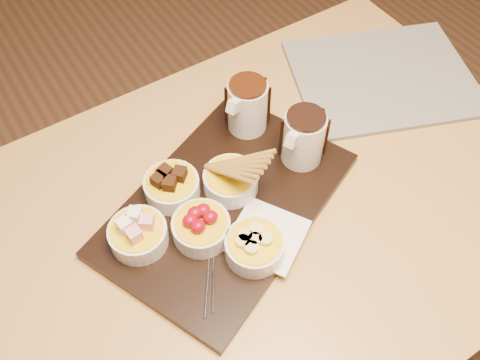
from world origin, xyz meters
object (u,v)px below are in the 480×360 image
bowl_strawberries (201,228)px  pitcher_dark_chocolate (303,138)px  newspaper (383,77)px  serving_board (226,204)px  dining_table (252,239)px  pitcher_milk_chocolate (247,107)px

bowl_strawberries → pitcher_dark_chocolate: bearing=10.6°
bowl_strawberries → newspaper: 0.56m
bowl_strawberries → serving_board: bearing=26.9°
bowl_strawberries → pitcher_dark_chocolate: pitcher_dark_chocolate is taller
serving_board → pitcher_dark_chocolate: (0.18, 0.01, 0.06)m
dining_table → pitcher_milk_chocolate: pitcher_milk_chocolate is taller
dining_table → pitcher_dark_chocolate: bearing=18.1°
dining_table → serving_board: (-0.04, 0.04, 0.11)m
dining_table → serving_board: size_ratio=2.61×
serving_board → newspaper: 0.48m
pitcher_dark_chocolate → pitcher_milk_chocolate: same height
dining_table → bowl_strawberries: bearing=-179.6°
newspaper → serving_board: bearing=-146.2°
serving_board → pitcher_milk_chocolate: 0.20m
dining_table → pitcher_dark_chocolate: pitcher_dark_chocolate is taller
pitcher_dark_chocolate → bowl_strawberries: bearing=167.3°
pitcher_dark_chocolate → newspaper: size_ratio=0.28×
pitcher_dark_chocolate → pitcher_milk_chocolate: 0.13m
bowl_strawberries → pitcher_dark_chocolate: 0.25m
pitcher_dark_chocolate → newspaper: 0.31m
bowl_strawberries → pitcher_dark_chocolate: size_ratio=0.94×
pitcher_dark_chocolate → pitcher_milk_chocolate: (-0.04, 0.12, 0.00)m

